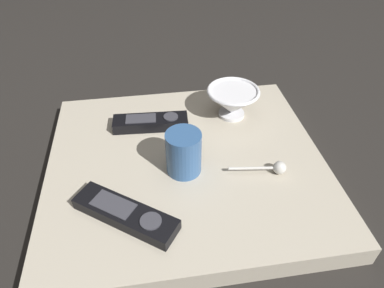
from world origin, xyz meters
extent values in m
plane|color=black|center=(0.00, 0.00, 0.00)|extent=(6.00, 6.00, 0.00)
cube|color=#B7AD99|center=(0.00, 0.00, 0.02)|extent=(0.58, 0.53, 0.05)
cylinder|color=silver|center=(0.13, 0.14, 0.05)|extent=(0.06, 0.06, 0.01)
cone|color=silver|center=(0.13, 0.14, 0.08)|extent=(0.13, 0.13, 0.06)
torus|color=silver|center=(0.13, 0.14, 0.12)|extent=(0.12, 0.12, 0.01)
cylinder|color=#33598C|center=(-0.01, -0.03, 0.09)|extent=(0.07, 0.07, 0.09)
cylinder|color=silver|center=(0.13, -0.06, 0.06)|extent=(0.10, 0.02, 0.01)
sphere|color=silver|center=(0.18, -0.07, 0.06)|extent=(0.03, 0.03, 0.03)
cube|color=black|center=(-0.07, 0.12, 0.06)|extent=(0.18, 0.06, 0.03)
cylinder|color=#3A3A42|center=(-0.02, 0.12, 0.07)|extent=(0.03, 0.03, 0.00)
cube|color=#3A3A42|center=(-0.09, 0.12, 0.07)|extent=(0.07, 0.04, 0.00)
cube|color=black|center=(-0.13, -0.14, 0.06)|extent=(0.19, 0.16, 0.02)
cylinder|color=#3A3A42|center=(-0.08, -0.17, 0.07)|extent=(0.04, 0.04, 0.00)
cube|color=#3A3A42|center=(-0.15, -0.12, 0.07)|extent=(0.09, 0.08, 0.00)
camera|label=1|loc=(-0.07, -0.53, 0.55)|focal=32.32mm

